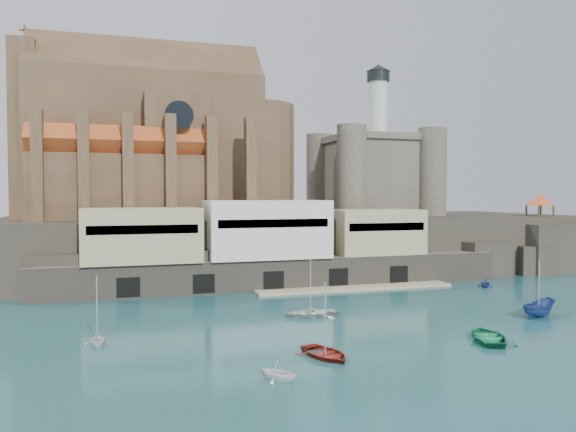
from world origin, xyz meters
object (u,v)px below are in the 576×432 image
(pavilion, at_px, (540,201))
(boat_0, at_px, (325,357))
(boat_2, at_px, (538,316))
(boat_1, at_px, (279,379))
(castle_keep, at_px, (373,171))
(church, at_px, (159,147))

(pavilion, bearing_deg, boat_0, -145.49)
(boat_0, bearing_deg, boat_2, 1.16)
(pavilion, xyz_separation_m, boat_1, (-62.11, -43.33, -12.73))
(castle_keep, height_order, boat_2, castle_keep)
(boat_0, height_order, boat_1, boat_0)
(pavilion, bearing_deg, church, 166.52)
(boat_0, bearing_deg, castle_keep, 46.77)
(church, xyz_separation_m, castle_keep, (40.21, -0.78, -3.81))
(church, bearing_deg, boat_2, -50.89)
(castle_keep, bearing_deg, boat_1, -121.78)
(church, height_order, boat_0, church)
(church, relative_size, boat_2, 8.12)
(castle_keep, height_order, pavilion, castle_keep)
(boat_0, xyz_separation_m, boat_1, (-5.44, -4.37, 0.00))
(castle_keep, xyz_separation_m, boat_2, (-1.84, -46.43, -18.31))
(boat_0, xyz_separation_m, boat_2, (28.92, 7.61, 0.00))
(boat_1, bearing_deg, boat_0, -1.05)
(castle_keep, xyz_separation_m, boat_1, (-36.19, -58.41, -18.31))
(boat_0, distance_m, boat_1, 6.97)
(church, bearing_deg, boat_1, -86.12)
(church, xyz_separation_m, boat_1, (4.02, -59.18, -22.13))
(castle_keep, height_order, boat_0, castle_keep)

